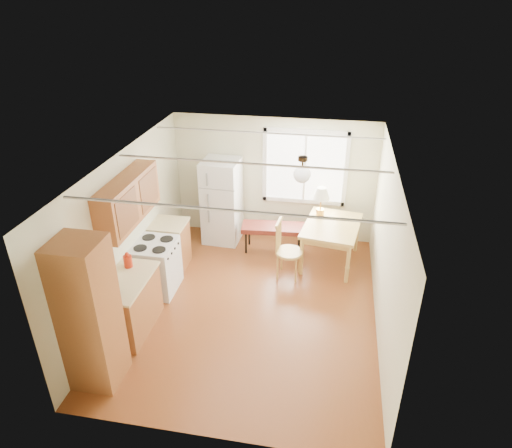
% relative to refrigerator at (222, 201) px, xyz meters
% --- Properties ---
extents(room_shell, '(4.60, 5.60, 2.62)m').
position_rel_refrigerator_xyz_m(room_shell, '(1.00, -2.12, 0.39)').
color(room_shell, '#5D2B13').
rests_on(room_shell, ground).
extents(kitchen_run, '(0.65, 3.40, 2.20)m').
position_rel_refrigerator_xyz_m(kitchen_run, '(-0.72, -2.75, -0.02)').
color(kitchen_run, brown).
rests_on(kitchen_run, ground).
extents(window_unit, '(1.64, 0.05, 1.51)m').
position_rel_refrigerator_xyz_m(window_unit, '(1.60, 0.35, 0.69)').
color(window_unit, white).
rests_on(window_unit, room_shell).
extents(pendant_light, '(0.26, 0.26, 0.40)m').
position_rel_refrigerator_xyz_m(pendant_light, '(1.70, -1.72, 1.38)').
color(pendant_light, black).
rests_on(pendant_light, room_shell).
extents(refrigerator, '(0.74, 0.75, 1.72)m').
position_rel_refrigerator_xyz_m(refrigerator, '(0.00, 0.00, 0.00)').
color(refrigerator, silver).
rests_on(refrigerator, ground).
extents(bench, '(1.26, 0.55, 0.56)m').
position_rel_refrigerator_xyz_m(bench, '(1.10, -0.31, -0.36)').
color(bench, '#591C15').
rests_on(bench, ground).
extents(dining_table, '(1.15, 1.42, 0.81)m').
position_rel_refrigerator_xyz_m(dining_table, '(2.20, -0.52, -0.16)').
color(dining_table, '#B59045').
rests_on(dining_table, ground).
extents(chair, '(0.49, 0.48, 1.10)m').
position_rel_refrigerator_xyz_m(chair, '(1.39, -1.11, -0.22)').
color(chair, '#B59045').
rests_on(chair, ground).
extents(table_lamp, '(0.33, 0.33, 0.57)m').
position_rel_refrigerator_xyz_m(table_lamp, '(1.96, -0.18, 0.36)').
color(table_lamp, gold).
rests_on(table_lamp, dining_table).
extents(coffee_maker, '(0.23, 0.28, 0.38)m').
position_rel_refrigerator_xyz_m(coffee_maker, '(-0.72, -3.44, 0.18)').
color(coffee_maker, black).
rests_on(coffee_maker, kitchen_run).
extents(kettle, '(0.13, 0.13, 0.25)m').
position_rel_refrigerator_xyz_m(kettle, '(-0.80, -2.63, 0.14)').
color(kettle, '#B8240D').
rests_on(kettle, kitchen_run).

